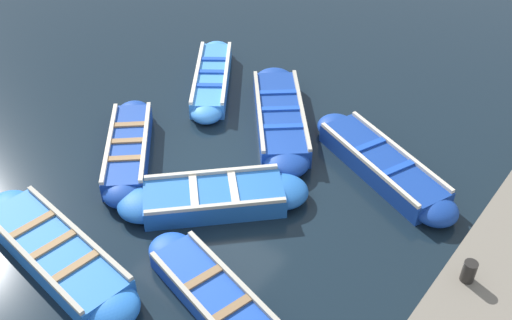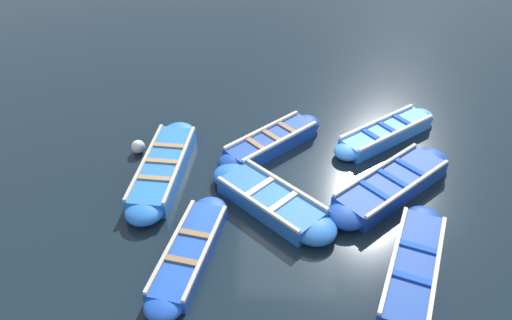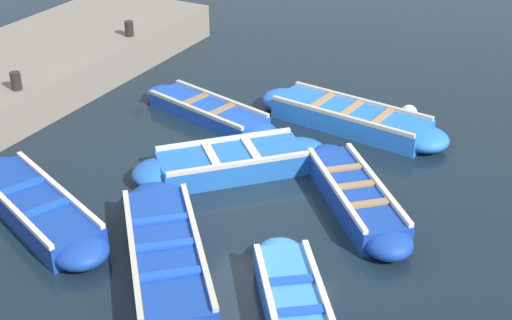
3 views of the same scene
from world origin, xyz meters
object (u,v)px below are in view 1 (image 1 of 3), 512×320
at_px(boat_alongside, 56,253).
at_px(bollard_mid_north, 469,271).
at_px(boat_mid_row, 214,198).
at_px(boat_tucked, 129,149).
at_px(boat_drifting, 212,79).
at_px(boat_outer_left, 382,165).
at_px(boat_bow_out, 218,299).
at_px(boat_far_corner, 280,117).

height_order(boat_alongside, bollard_mid_north, bollard_mid_north).
relative_size(boat_mid_row, boat_tucked, 1.06).
distance_m(boat_drifting, boat_tucked, 3.14).
xyz_separation_m(boat_drifting, boat_tucked, (0.49, -3.10, 0.01)).
distance_m(boat_outer_left, boat_mid_row, 3.36).
distance_m(boat_mid_row, boat_tucked, 2.31).
relative_size(boat_bow_out, bollard_mid_north, 10.00).
xyz_separation_m(boat_mid_row, bollard_mid_north, (4.50, 0.43, 0.79)).
height_order(boat_far_corner, boat_alongside, boat_far_corner).
relative_size(boat_bow_out, boat_alongside, 0.86).
xyz_separation_m(boat_far_corner, boat_bow_out, (2.10, -4.50, -0.05)).
bearing_deg(bollard_mid_north, boat_drifting, 159.65).
height_order(boat_drifting, bollard_mid_north, bollard_mid_north).
relative_size(boat_drifting, boat_far_corner, 0.91).
relative_size(boat_far_corner, boat_alongside, 0.89).
relative_size(boat_outer_left, boat_alongside, 0.94).
bearing_deg(boat_drifting, boat_bow_out, -48.03).
bearing_deg(boat_tucked, boat_mid_row, -0.72).
xyz_separation_m(boat_tucked, bollard_mid_north, (6.81, 0.40, 0.79)).
bearing_deg(boat_alongside, boat_far_corner, 83.83).
distance_m(boat_mid_row, boat_alongside, 2.88).
bearing_deg(boat_mid_row, boat_far_corner, 101.44).
bearing_deg(boat_mid_row, boat_bow_out, -47.63).
bearing_deg(bollard_mid_north, boat_mid_row, -174.57).
bearing_deg(boat_far_corner, boat_bow_out, -64.99).
distance_m(boat_drifting, boat_bow_out, 6.47).
distance_m(boat_drifting, boat_far_corner, 2.25).
bearing_deg(boat_drifting, boat_far_corner, -7.89).
height_order(boat_drifting, boat_mid_row, boat_mid_row).
distance_m(boat_tucked, boat_alongside, 2.90).
bearing_deg(boat_outer_left, boat_bow_out, -95.58).
xyz_separation_m(boat_mid_row, boat_tucked, (-2.31, 0.03, 0.01)).
height_order(boat_drifting, boat_far_corner, boat_far_corner).
relative_size(boat_tucked, boat_alongside, 0.73).
height_order(boat_outer_left, boat_far_corner, boat_far_corner).
relative_size(boat_outer_left, boat_mid_row, 1.21).
height_order(boat_outer_left, boat_drifting, boat_outer_left).
relative_size(boat_bow_out, boat_mid_row, 1.10).
bearing_deg(boat_alongside, bollard_mid_north, 28.41).
bearing_deg(boat_mid_row, bollard_mid_north, 5.43).
relative_size(boat_drifting, bollard_mid_north, 9.41).
relative_size(boat_far_corner, boat_bow_out, 1.04).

